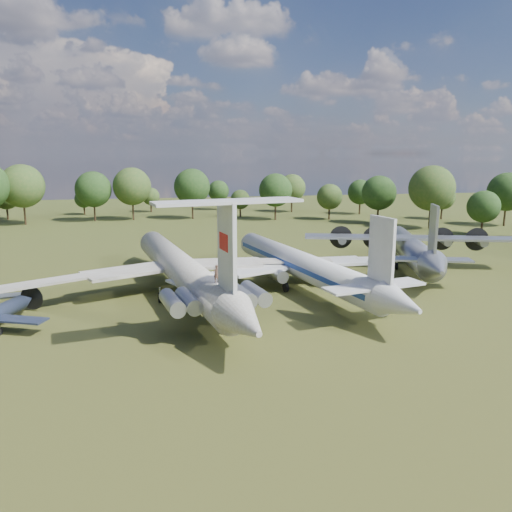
{
  "coord_description": "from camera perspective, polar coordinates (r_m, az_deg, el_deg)",
  "views": [
    {
      "loc": [
        -2.63,
        -63.0,
        18.23
      ],
      "look_at": [
        10.22,
        0.03,
        5.0
      ],
      "focal_mm": 35.0,
      "sensor_mm": 36.0,
      "label": 1
    }
  ],
  "objects": [
    {
      "name": "tu104_jet",
      "position": [
        69.02,
        5.22,
        -1.59
      ],
      "size": [
        46.98,
        56.79,
        5.03
      ],
      "primitive_type": null,
      "rotation": [
        0.0,
        0.0,
        0.2
      ],
      "color": "silver",
      "rests_on": "ground"
    },
    {
      "name": "person_on_il62",
      "position": [
        50.19,
        -4.56,
        -2.02
      ],
      "size": [
        0.77,
        0.67,
        1.78
      ],
      "primitive_type": "imported",
      "rotation": [
        0.0,
        0.0,
        3.6
      ],
      "color": "brown",
      "rests_on": "il62_airliner"
    },
    {
      "name": "ground",
      "position": [
        65.64,
        -8.8,
        -4.64
      ],
      "size": [
        300.0,
        300.0,
        0.0
      ],
      "primitive_type": "plane",
      "color": "#2A4115",
      "rests_on": "ground"
    },
    {
      "name": "il62_airliner",
      "position": [
        65.61,
        -8.54,
        -2.14
      ],
      "size": [
        52.76,
        63.25,
        5.53
      ],
      "primitive_type": null,
      "rotation": [
        0.0,
        0.0,
        0.18
      ],
      "color": "silver",
      "rests_on": "ground"
    },
    {
      "name": "an12_transport",
      "position": [
        84.03,
        17.34,
        0.31
      ],
      "size": [
        44.01,
        46.66,
        5.03
      ],
      "primitive_type": null,
      "rotation": [
        0.0,
        0.0,
        -0.3
      ],
      "color": "#ABAEB3",
      "rests_on": "ground"
    }
  ]
}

